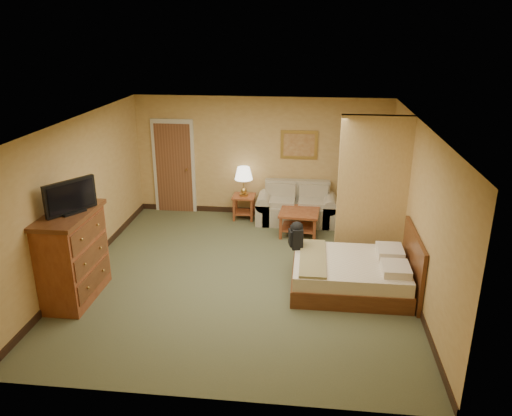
# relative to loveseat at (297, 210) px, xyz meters

# --- Properties ---
(floor) EXTENTS (6.00, 6.00, 0.00)m
(floor) POSITION_rel_loveseat_xyz_m (-0.80, -2.57, -0.28)
(floor) COLOR #515537
(floor) RESTS_ON ground
(ceiling) EXTENTS (6.00, 6.00, 0.00)m
(ceiling) POSITION_rel_loveseat_xyz_m (-0.80, -2.57, 2.32)
(ceiling) COLOR white
(ceiling) RESTS_ON back_wall
(back_wall) EXTENTS (5.50, 0.02, 2.60)m
(back_wall) POSITION_rel_loveseat_xyz_m (-0.80, 0.43, 1.02)
(back_wall) COLOR tan
(back_wall) RESTS_ON floor
(left_wall) EXTENTS (0.02, 6.00, 2.60)m
(left_wall) POSITION_rel_loveseat_xyz_m (-3.55, -2.57, 1.02)
(left_wall) COLOR tan
(left_wall) RESTS_ON floor
(right_wall) EXTENTS (0.02, 6.00, 2.60)m
(right_wall) POSITION_rel_loveseat_xyz_m (1.95, -2.57, 1.02)
(right_wall) COLOR tan
(right_wall) RESTS_ON floor
(partition) EXTENTS (1.20, 0.15, 2.60)m
(partition) POSITION_rel_loveseat_xyz_m (1.35, -1.65, 1.02)
(partition) COLOR tan
(partition) RESTS_ON floor
(door) EXTENTS (0.94, 0.16, 2.10)m
(door) POSITION_rel_loveseat_xyz_m (-2.75, 0.39, 0.75)
(door) COLOR beige
(door) RESTS_ON floor
(baseboard) EXTENTS (5.50, 0.02, 0.12)m
(baseboard) POSITION_rel_loveseat_xyz_m (-0.80, 0.42, -0.22)
(baseboard) COLOR black
(baseboard) RESTS_ON floor
(loveseat) EXTENTS (1.70, 0.79, 0.86)m
(loveseat) POSITION_rel_loveseat_xyz_m (0.00, 0.00, 0.00)
(loveseat) COLOR tan
(loveseat) RESTS_ON floor
(side_table) EXTENTS (0.48, 0.48, 0.52)m
(side_table) POSITION_rel_loveseat_xyz_m (-1.15, 0.08, 0.07)
(side_table) COLOR brown
(side_table) RESTS_ON floor
(table_lamp) EXTENTS (0.39, 0.39, 0.64)m
(table_lamp) POSITION_rel_loveseat_xyz_m (-1.15, 0.08, 0.73)
(table_lamp) COLOR #B28A41
(table_lamp) RESTS_ON side_table
(coffee_table) EXTENTS (0.83, 0.83, 0.50)m
(coffee_table) POSITION_rel_loveseat_xyz_m (0.08, -0.67, 0.08)
(coffee_table) COLOR brown
(coffee_table) RESTS_ON floor
(wall_picture) EXTENTS (0.78, 0.04, 0.61)m
(wall_picture) POSITION_rel_loveseat_xyz_m (0.00, 0.40, 1.32)
(wall_picture) COLOR #B78E3F
(wall_picture) RESTS_ON back_wall
(dresser) EXTENTS (0.69, 1.32, 1.41)m
(dresser) POSITION_rel_loveseat_xyz_m (-3.28, -3.57, 0.43)
(dresser) COLOR brown
(dresser) RESTS_ON floor
(tv) EXTENTS (0.49, 0.72, 0.50)m
(tv) POSITION_rel_loveseat_xyz_m (-3.18, -3.57, 1.36)
(tv) COLOR black
(tv) RESTS_ON dresser
(bed) EXTENTS (1.90, 1.55, 1.00)m
(bed) POSITION_rel_loveseat_xyz_m (1.02, -2.82, -0.00)
(bed) COLOR #532813
(bed) RESTS_ON floor
(backpack) EXTENTS (0.23, 0.30, 0.46)m
(backpack) POSITION_rel_loveseat_xyz_m (0.08, -2.40, 0.45)
(backpack) COLOR black
(backpack) RESTS_ON bed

